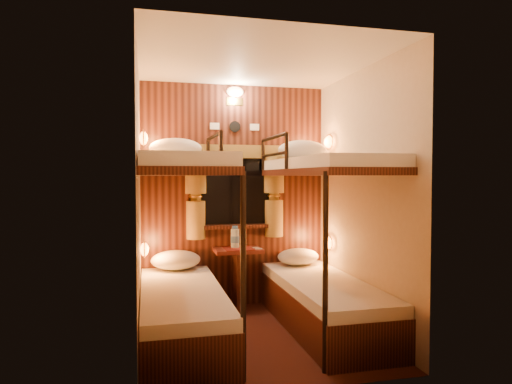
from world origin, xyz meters
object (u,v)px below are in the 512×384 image
object	(u,v)px
bunk_left	(182,276)
bottle_right	(234,238)
bunk_right	(323,269)
table	(238,270)
bottle_left	(236,238)

from	to	relation	value
bunk_left	bottle_right	world-z (taller)	bunk_left
bunk_right	table	world-z (taller)	bunk_right
bunk_left	bunk_right	size ratio (longest dim) A/B	1.00
bunk_right	table	size ratio (longest dim) A/B	2.90
table	bunk_left	bearing A→B (deg)	-129.67
bunk_right	bottle_right	size ratio (longest dim) A/B	8.02
bunk_left	table	world-z (taller)	bunk_left
bottle_right	bottle_left	bearing A→B (deg)	-30.53
table	bottle_left	distance (m)	0.34
bunk_left	bottle_right	size ratio (longest dim) A/B	8.02
bunk_right	bottle_right	distance (m)	1.09
bunk_right	table	distance (m)	1.02
bottle_left	bottle_right	bearing A→B (deg)	149.47
bunk_right	table	xyz separation A→B (m)	(-0.65, 0.78, -0.14)
bunk_right	bottle_right	world-z (taller)	bunk_right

